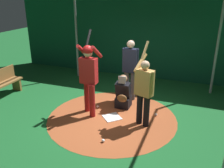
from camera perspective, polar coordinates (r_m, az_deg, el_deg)
ground_plane at (r=6.46m, az=-0.00°, el=-7.89°), size 26.53×26.53×0.00m
dirt_circle at (r=6.46m, az=-0.00°, el=-7.87°), size 3.37×3.37×0.01m
home_plate at (r=6.45m, az=-0.00°, el=-7.80°), size 0.59×0.59×0.01m
batter at (r=6.25m, az=-5.50°, el=2.59°), size 0.68×0.49×2.20m
catcher at (r=6.84m, az=2.64°, el=-2.54°), size 0.58×0.40×0.98m
umpire at (r=7.18m, az=4.29°, el=4.02°), size 0.23×0.49×1.82m
visitor at (r=5.79m, az=7.53°, el=-1.14°), size 0.64×0.51×2.02m
back_wall at (r=9.18m, az=8.14°, el=13.17°), size 0.23×10.53×3.77m
cage_frame at (r=5.71m, az=-0.00°, el=13.06°), size 5.46×4.93×3.42m
baseball_0 at (r=6.95m, az=-3.36°, el=-5.32°), size 0.07×0.07×0.07m
baseball_1 at (r=5.49m, az=-2.10°, el=-13.15°), size 0.07×0.07×0.07m
baseball_2 at (r=6.61m, az=10.27°, el=-7.09°), size 0.07×0.07×0.07m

